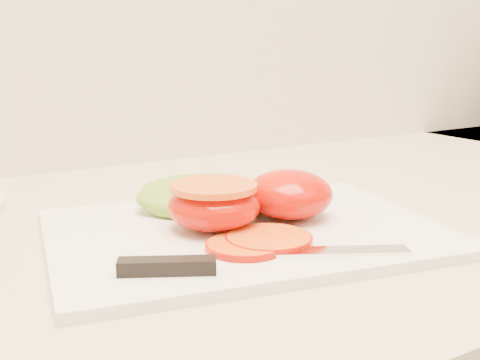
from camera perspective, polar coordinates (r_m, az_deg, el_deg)
cutting_board at (r=0.58m, az=0.51°, el=-4.98°), size 0.41×0.33×0.01m
tomato_half_dome at (r=0.61m, az=4.66°, el=-1.34°), size 0.09×0.09×0.05m
tomato_half_cut at (r=0.57m, az=-2.47°, el=-2.31°), size 0.09×0.09×0.04m
tomato_slice_0 at (r=0.54m, az=2.75°, el=-5.62°), size 0.08×0.08×0.01m
tomato_slice_1 at (r=0.52m, az=0.48°, el=-6.26°), size 0.07×0.07×0.01m
lettuce_leaf_0 at (r=0.64m, az=-3.21°, el=-1.52°), size 0.17×0.14×0.03m
knife at (r=0.49m, az=-1.03°, el=-7.61°), size 0.24×0.09×0.01m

